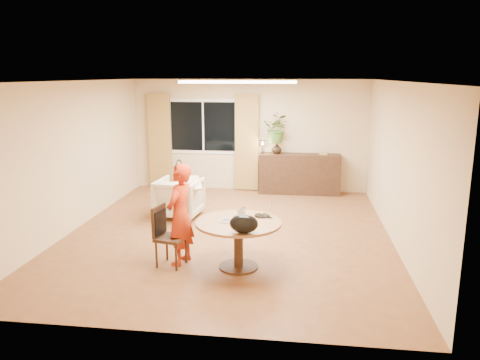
% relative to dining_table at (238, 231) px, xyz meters
% --- Properties ---
extents(floor, '(6.50, 6.50, 0.00)m').
position_rel_dining_table_xyz_m(floor, '(-0.37, 1.43, -0.54)').
color(floor, brown).
rests_on(floor, ground).
extents(ceiling, '(6.50, 6.50, 0.00)m').
position_rel_dining_table_xyz_m(ceiling, '(-0.37, 1.43, 2.06)').
color(ceiling, white).
rests_on(ceiling, wall_back).
extents(wall_back, '(5.50, 0.00, 5.50)m').
position_rel_dining_table_xyz_m(wall_back, '(-0.37, 4.68, 0.76)').
color(wall_back, '#D6BF8B').
rests_on(wall_back, floor).
extents(wall_left, '(0.00, 6.50, 6.50)m').
position_rel_dining_table_xyz_m(wall_left, '(-3.12, 1.43, 0.76)').
color(wall_left, '#D6BF8B').
rests_on(wall_left, floor).
extents(wall_right, '(0.00, 6.50, 6.50)m').
position_rel_dining_table_xyz_m(wall_right, '(2.38, 1.43, 0.76)').
color(wall_right, '#D6BF8B').
rests_on(wall_right, floor).
extents(window, '(1.70, 0.03, 1.30)m').
position_rel_dining_table_xyz_m(window, '(-1.47, 4.66, 0.96)').
color(window, white).
rests_on(window, wall_back).
extents(curtain_left, '(0.55, 0.08, 2.25)m').
position_rel_dining_table_xyz_m(curtain_left, '(-2.52, 4.59, 0.60)').
color(curtain_left, olive).
rests_on(curtain_left, wall_back).
extents(curtain_right, '(0.55, 0.08, 2.25)m').
position_rel_dining_table_xyz_m(curtain_right, '(-0.42, 4.59, 0.60)').
color(curtain_right, olive).
rests_on(curtain_right, wall_back).
extents(ceiling_panel, '(2.20, 0.35, 0.05)m').
position_rel_dining_table_xyz_m(ceiling_panel, '(-0.37, 2.63, 2.02)').
color(ceiling_panel, white).
rests_on(ceiling_panel, ceiling).
extents(dining_table, '(1.21, 1.21, 0.69)m').
position_rel_dining_table_xyz_m(dining_table, '(0.00, 0.00, 0.00)').
color(dining_table, brown).
rests_on(dining_table, floor).
extents(dining_chair, '(0.49, 0.47, 0.88)m').
position_rel_dining_table_xyz_m(dining_chair, '(-0.97, -0.05, -0.10)').
color(dining_chair, black).
rests_on(dining_chair, floor).
extents(child, '(0.61, 0.47, 1.48)m').
position_rel_dining_table_xyz_m(child, '(-0.85, 0.07, 0.20)').
color(child, red).
rests_on(child, floor).
extents(laptop, '(0.37, 0.29, 0.22)m').
position_rel_dining_table_xyz_m(laptop, '(-0.09, -0.02, 0.26)').
color(laptop, '#B7B7BC').
rests_on(laptop, dining_table).
extents(tumbler, '(0.08, 0.08, 0.11)m').
position_rel_dining_table_xyz_m(tumbler, '(0.03, 0.32, 0.20)').
color(tumbler, white).
rests_on(tumbler, dining_table).
extents(wine_glass, '(0.09, 0.09, 0.21)m').
position_rel_dining_table_xyz_m(wine_glass, '(0.43, 0.23, 0.25)').
color(wine_glass, white).
rests_on(wine_glass, dining_table).
extents(pot_lid, '(0.23, 0.23, 0.04)m').
position_rel_dining_table_xyz_m(pot_lid, '(0.31, 0.29, 0.17)').
color(pot_lid, white).
rests_on(pot_lid, dining_table).
extents(handbag, '(0.42, 0.31, 0.25)m').
position_rel_dining_table_xyz_m(handbag, '(0.13, -0.48, 0.27)').
color(handbag, black).
rests_on(handbag, dining_table).
extents(armchair, '(0.90, 0.92, 0.75)m').
position_rel_dining_table_xyz_m(armchair, '(-1.47, 2.30, -0.17)').
color(armchair, beige).
rests_on(armchair, floor).
extents(throw, '(0.62, 0.68, 0.03)m').
position_rel_dining_table_xyz_m(throw, '(-1.25, 2.22, 0.23)').
color(throw, beige).
rests_on(throw, armchair).
extents(sideboard, '(1.85, 0.45, 0.92)m').
position_rel_dining_table_xyz_m(sideboard, '(0.83, 4.44, -0.08)').
color(sideboard, black).
rests_on(sideboard, floor).
extents(vase, '(0.28, 0.28, 0.25)m').
position_rel_dining_table_xyz_m(vase, '(0.29, 4.44, 0.50)').
color(vase, black).
rests_on(vase, sideboard).
extents(bouquet, '(0.68, 0.62, 0.66)m').
position_rel_dining_table_xyz_m(bouquet, '(0.29, 4.44, 0.96)').
color(bouquet, '#2A6E29').
rests_on(bouquet, vase).
extents(book_stack, '(0.22, 0.19, 0.08)m').
position_rel_dining_table_xyz_m(book_stack, '(1.35, 4.44, 0.42)').
color(book_stack, '#916D49').
rests_on(book_stack, sideboard).
extents(desk_lamp, '(0.14, 0.14, 0.32)m').
position_rel_dining_table_xyz_m(desk_lamp, '(-0.03, 4.39, 0.54)').
color(desk_lamp, black).
rests_on(desk_lamp, sideboard).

